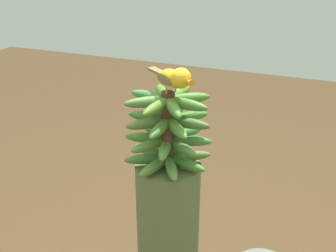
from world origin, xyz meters
The scene contains 3 objects.
banana_bunch centered at (0.00, 0.00, 1.06)m, with size 0.30×0.30×0.26m.
perched_bird centered at (-0.03, 0.01, 1.24)m, with size 0.20×0.15×0.09m.
fallen_banana centered at (0.23, -0.95, 0.02)m, with size 0.14×0.04×0.04m, color gold.
Camera 1 is at (-0.46, 1.23, 1.68)m, focal length 47.19 mm.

